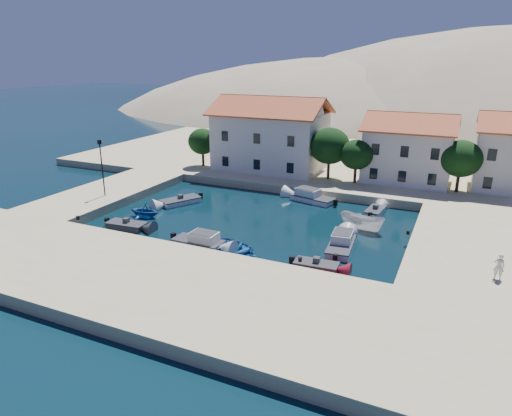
# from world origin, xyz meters

# --- Properties ---
(ground) EXTENTS (400.00, 400.00, 0.00)m
(ground) POSITION_xyz_m (0.00, 0.00, 0.00)
(ground) COLOR black
(ground) RESTS_ON ground
(quay_south) EXTENTS (52.00, 12.00, 1.00)m
(quay_south) POSITION_xyz_m (0.00, -6.00, 0.50)
(quay_south) COLOR tan
(quay_south) RESTS_ON ground
(quay_east) EXTENTS (11.00, 20.00, 1.00)m
(quay_east) POSITION_xyz_m (20.50, 10.00, 0.50)
(quay_east) COLOR tan
(quay_east) RESTS_ON ground
(quay_west) EXTENTS (8.00, 20.00, 1.00)m
(quay_west) POSITION_xyz_m (-19.00, 10.00, 0.50)
(quay_west) COLOR tan
(quay_west) RESTS_ON ground
(quay_north) EXTENTS (80.00, 36.00, 1.00)m
(quay_north) POSITION_xyz_m (2.00, 38.00, 0.50)
(quay_north) COLOR tan
(quay_north) RESTS_ON ground
(hills) EXTENTS (254.00, 176.00, 99.00)m
(hills) POSITION_xyz_m (20.64, 123.62, -23.40)
(hills) COLOR gray
(hills) RESTS_ON ground
(building_left) EXTENTS (14.70, 9.45, 9.70)m
(building_left) POSITION_xyz_m (-6.00, 28.00, 5.94)
(building_left) COLOR beige
(building_left) RESTS_ON quay_north
(building_mid) EXTENTS (10.50, 8.40, 8.30)m
(building_mid) POSITION_xyz_m (12.00, 29.00, 5.22)
(building_mid) COLOR beige
(building_mid) RESTS_ON quay_north
(trees) EXTENTS (37.30, 5.30, 6.45)m
(trees) POSITION_xyz_m (4.51, 25.46, 4.84)
(trees) COLOR #382314
(trees) RESTS_ON quay_north
(lamppost) EXTENTS (0.35, 0.25, 6.22)m
(lamppost) POSITION_xyz_m (-17.50, 8.00, 4.75)
(lamppost) COLOR black
(lamppost) RESTS_ON quay_west
(bollards) EXTENTS (29.36, 9.56, 0.30)m
(bollards) POSITION_xyz_m (2.80, 3.87, 1.15)
(bollards) COLOR black
(bollards) RESTS_ON ground
(motorboat_grey_sw) EXTENTS (3.95, 1.99, 1.25)m
(motorboat_grey_sw) POSITION_xyz_m (-10.30, 2.89, 0.29)
(motorboat_grey_sw) COLOR #34353A
(motorboat_grey_sw) RESTS_ON ground
(cabin_cruiser_south) EXTENTS (4.55, 2.04, 1.60)m
(cabin_cruiser_south) POSITION_xyz_m (-1.74, 2.01, 0.48)
(cabin_cruiser_south) COLOR silver
(cabin_cruiser_south) RESTS_ON ground
(rowboat_south) EXTENTS (6.07, 5.25, 1.05)m
(rowboat_south) POSITION_xyz_m (1.73, 2.15, 0.00)
(rowboat_south) COLOR #194E8E
(rowboat_south) RESTS_ON ground
(motorboat_red_se) EXTENTS (3.47, 1.70, 1.25)m
(motorboat_red_se) POSITION_xyz_m (8.95, 1.93, 0.30)
(motorboat_red_se) COLOR maroon
(motorboat_red_se) RESTS_ON ground
(cabin_cruiser_east) EXTENTS (2.43, 5.02, 1.60)m
(cabin_cruiser_east) POSITION_xyz_m (9.71, 6.46, 0.48)
(cabin_cruiser_east) COLOR silver
(cabin_cruiser_east) RESTS_ON ground
(boat_east) EXTENTS (4.78, 2.77, 1.74)m
(boat_east) POSITION_xyz_m (10.25, 12.07, 0.00)
(boat_east) COLOR silver
(boat_east) RESTS_ON ground
(motorboat_white_ne) EXTENTS (1.84, 3.44, 1.25)m
(motorboat_white_ne) POSITION_xyz_m (10.59, 17.08, 0.30)
(motorboat_white_ne) COLOR silver
(motorboat_white_ne) RESTS_ON ground
(rowboat_west) EXTENTS (3.48, 3.07, 1.70)m
(rowboat_west) POSITION_xyz_m (-10.81, 6.32, 0.00)
(rowboat_west) COLOR #194E8E
(rowboat_west) RESTS_ON ground
(motorboat_white_west) EXTENTS (3.82, 4.82, 1.25)m
(motorboat_white_west) POSITION_xyz_m (-9.96, 11.62, 0.29)
(motorboat_white_west) COLOR silver
(motorboat_white_west) RESTS_ON ground
(cabin_cruiser_north) EXTENTS (5.36, 3.28, 1.60)m
(cabin_cruiser_north) POSITION_xyz_m (3.27, 18.61, 0.48)
(cabin_cruiser_north) COLOR silver
(cabin_cruiser_north) RESTS_ON ground
(pedestrian) EXTENTS (0.71, 0.48, 1.90)m
(pedestrian) POSITION_xyz_m (21.42, 3.86, 1.95)
(pedestrian) COLOR silver
(pedestrian) RESTS_ON quay_east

